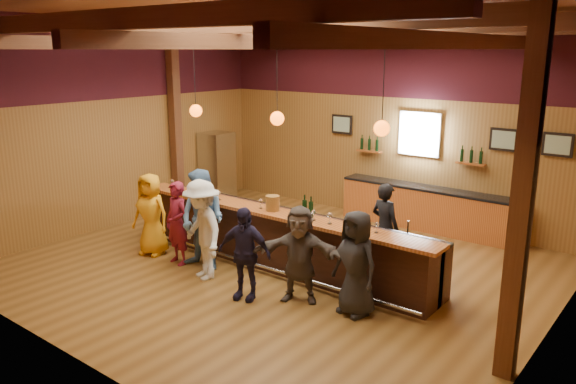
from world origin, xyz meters
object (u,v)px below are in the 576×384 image
stainless_fridge (217,167)px  customer_dark (356,263)px  customer_denim (203,220)px  ice_bucket (273,203)px  customer_white (202,230)px  customer_orange (151,214)px  customer_navy (244,253)px  back_bar_cabinet (428,209)px  customer_redvest (177,223)px  bar_counter (284,238)px  bottle_a (311,209)px  customer_brown (299,254)px  bartender (385,227)px

stainless_fridge → customer_dark: size_ratio=1.13×
customer_denim → ice_bucket: customer_denim is taller
customer_white → stainless_fridge: bearing=153.0°
customer_orange → customer_navy: 2.78m
back_bar_cabinet → customer_dark: 4.52m
customer_redvest → customer_white: bearing=-4.7°
bar_counter → customer_redvest: bearing=-145.0°
customer_orange → customer_dark: bearing=-10.2°
stainless_fridge → ice_bucket: size_ratio=6.79×
customer_redvest → bottle_a: (2.35, 0.89, 0.48)m
back_bar_cabinet → customer_denim: size_ratio=2.21×
stainless_fridge → customer_dark: 6.99m
customer_white → customer_dark: 2.80m
customer_orange → customer_denim: bearing=-8.6°
customer_white → customer_navy: customer_white is taller
customer_brown → customer_dark: 0.94m
customer_orange → ice_bucket: customer_orange is taller
customer_dark → bartender: customer_dark is taller
customer_orange → stainless_fridge: bearing=103.3°
customer_white → bartender: size_ratio=1.10×
back_bar_cabinet → bartender: size_ratio=2.52×
stainless_fridge → customer_white: 5.07m
customer_denim → customer_navy: 1.53m
customer_orange → bar_counter: bearing=11.6°
customer_brown → back_bar_cabinet: bearing=63.6°
customer_dark → ice_bucket: size_ratio=6.01×
bar_counter → customer_white: size_ratio=3.63×
stainless_fridge → customer_denim: (3.06, -3.43, 0.00)m
customer_white → customer_redvest: bearing=-171.9°
customer_white → ice_bucket: (0.72, 1.01, 0.37)m
bottle_a → customer_orange: bearing=-164.6°
customer_dark → ice_bucket: bearing=176.7°
customer_denim → customer_dark: (3.09, 0.12, -0.11)m
customer_white → ice_bucket: size_ratio=6.56×
stainless_fridge → customer_white: size_ratio=1.04×
customer_navy → bottle_a: (0.37, 1.26, 0.50)m
customer_brown → ice_bucket: customer_brown is taller
customer_denim → bartender: customer_denim is taller
ice_bucket → bartender: bearing=39.6°
customer_redvest → customer_brown: customer_redvest is taller
customer_redvest → customer_navy: customer_redvest is taller
customer_redvest → customer_white: size_ratio=0.89×
customer_denim → bar_counter: bearing=34.5°
bottle_a → customer_white: bearing=-143.7°
customer_orange → bottle_a: bearing=2.3°
ice_bucket → bottle_a: (0.76, 0.08, 0.01)m
stainless_fridge → customer_brown: 6.27m
stainless_fridge → customer_redvest: (2.52, -3.56, -0.13)m
customer_orange → bartender: customer_orange is taller
customer_brown → bottle_a: customer_brown is taller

